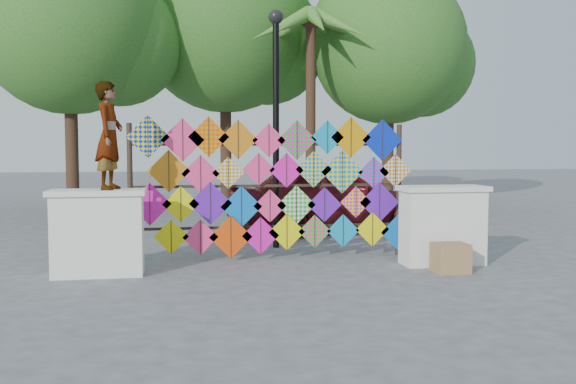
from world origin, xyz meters
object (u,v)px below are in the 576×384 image
object	(u,v)px
kite_rack	(274,187)
lamppost	(276,105)
sedan	(330,198)
vendor_woman	(109,136)

from	to	relation	value
kite_rack	lamppost	xyz separation A→B (m)	(0.23, 1.27, 1.46)
kite_rack	sedan	world-z (taller)	kite_rack
kite_rack	lamppost	size ratio (longest dim) A/B	1.12
vendor_woman	lamppost	bearing A→B (deg)	-39.25
lamppost	sedan	bearing A→B (deg)	52.97
vendor_woman	lamppost	size ratio (longest dim) A/B	0.36
sedan	lamppost	bearing A→B (deg)	131.46
vendor_woman	sedan	world-z (taller)	vendor_woman
lamppost	vendor_woman	bearing A→B (deg)	-141.95
kite_rack	sedan	xyz separation A→B (m)	(1.76, 3.30, -0.47)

